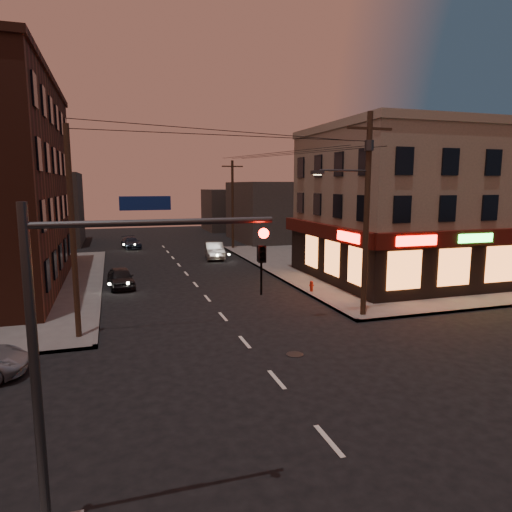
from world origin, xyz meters
name	(u,v)px	position (x,y,z in m)	size (l,w,h in m)	color
ground	(277,380)	(0.00, 0.00, 0.00)	(120.00, 120.00, 0.00)	black
sidewalk_ne	(398,263)	(18.00, 19.00, 0.07)	(24.00, 28.00, 0.15)	#514F4C
pizza_building	(423,204)	(15.93, 13.43, 5.35)	(15.85, 12.85, 10.50)	gray
bg_building_ne_a	(278,211)	(14.00, 38.00, 3.50)	(10.00, 12.00, 7.00)	#3F3D3A
bg_building_nw	(38,209)	(-13.00, 42.00, 4.00)	(9.00, 10.00, 8.00)	#3F3D3A
bg_building_ne_b	(233,210)	(12.00, 52.00, 3.00)	(8.00, 8.00, 6.00)	#3F3D3A
utility_pole_main	(365,204)	(6.68, 5.80, 5.76)	(4.20, 0.44, 10.00)	#382619
utility_pole_far	(233,205)	(6.80, 32.00, 4.65)	(0.26, 0.26, 9.00)	#382619
utility_pole_west	(73,234)	(-6.80, 6.50, 4.65)	(0.24, 0.24, 9.00)	#382619
traffic_signal	(95,326)	(-5.57, -5.60, 4.16)	(4.49, 0.32, 6.47)	#333538
sedan_near	(121,278)	(-4.83, 16.60, 0.65)	(1.53, 3.81, 1.30)	black
sedan_mid	(214,251)	(3.61, 26.47, 0.74)	(1.56, 4.47, 1.47)	slate
sedan_far	(131,243)	(-3.38, 35.94, 0.59)	(1.65, 4.05, 1.18)	#171F2E
fire_hydrant	(311,285)	(6.40, 11.24, 0.52)	(0.31, 0.31, 0.67)	maroon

